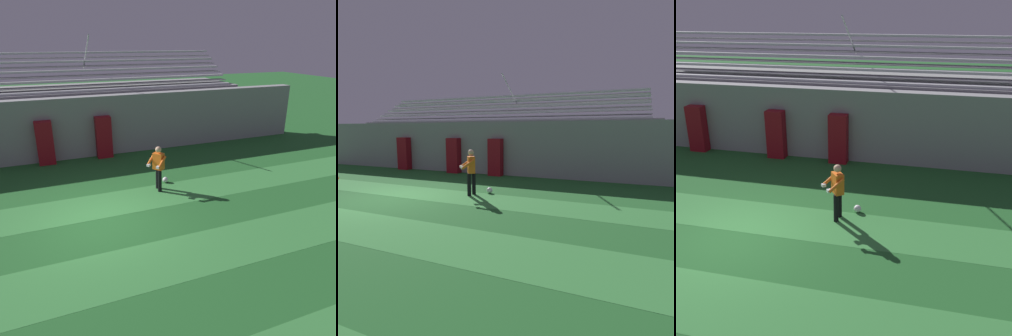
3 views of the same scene
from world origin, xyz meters
TOP-DOWN VIEW (x-y plane):
  - ground_plane at (0.00, 0.00)m, footprint 80.00×80.00m
  - turf_stripe_far at (0.00, 1.11)m, footprint 28.00×1.78m
  - back_wall at (0.00, 6.50)m, footprint 24.00×0.60m
  - padding_pillar_gate_left at (-1.29, 5.95)m, footprint 0.71×0.44m
  - padding_pillar_gate_right at (1.29, 5.95)m, footprint 0.71×0.44m
  - padding_pillar_far_left at (-4.82, 5.95)m, footprint 0.71×0.44m
  - bleacher_stand at (0.00, 8.84)m, footprint 18.00×4.05m
  - goalkeeper at (2.38, 1.55)m, footprint 0.73×0.74m
  - soccer_ball at (2.86, 2.10)m, footprint 0.22×0.22m

SIDE VIEW (x-z plane):
  - ground_plane at x=0.00m, z-range 0.00..0.00m
  - turf_stripe_far at x=0.00m, z-range 0.00..0.01m
  - soccer_ball at x=2.86m, z-range 0.00..0.22m
  - goalkeeper at x=2.38m, z-range 0.12..1.79m
  - padding_pillar_gate_left at x=-1.29m, z-range 0.00..1.93m
  - padding_pillar_gate_right at x=1.29m, z-range 0.00..1.93m
  - padding_pillar_far_left at x=-4.82m, z-range 0.00..1.93m
  - back_wall at x=0.00m, z-range 0.00..2.80m
  - bleacher_stand at x=0.00m, z-range -1.21..4.22m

